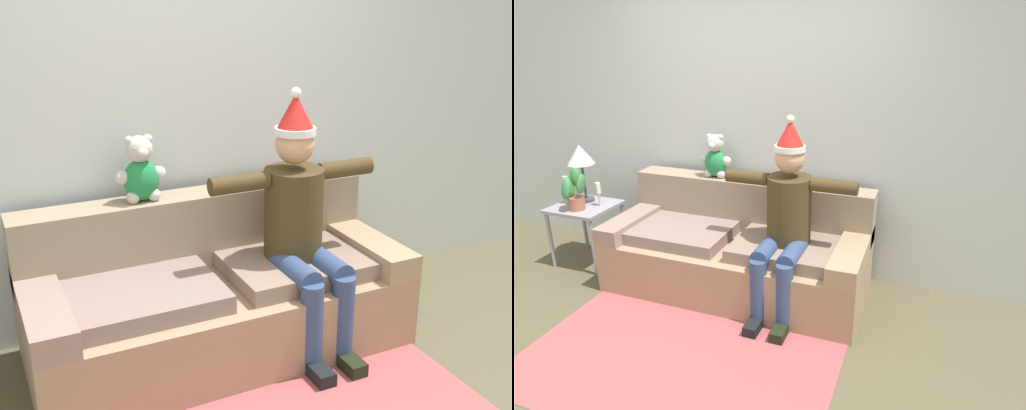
# 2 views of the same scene
# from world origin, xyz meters

# --- Properties ---
(back_wall) EXTENTS (7.00, 0.10, 2.70)m
(back_wall) POSITION_xyz_m (0.00, 1.55, 1.35)
(back_wall) COLOR silver
(back_wall) RESTS_ON ground_plane
(couch) EXTENTS (2.14, 0.91, 0.87)m
(couch) POSITION_xyz_m (0.00, 1.02, 0.33)
(couch) COLOR #A07E62
(couch) RESTS_ON ground_plane
(person_seated) EXTENTS (1.02, 0.77, 1.50)m
(person_seated) POSITION_xyz_m (0.46, 0.85, 0.76)
(person_seated) COLOR #43331A
(person_seated) RESTS_ON ground_plane
(teddy_bear) EXTENTS (0.29, 0.17, 0.38)m
(teddy_bear) POSITION_xyz_m (-0.32, 1.30, 1.04)
(teddy_bear) COLOR #218245
(teddy_bear) RESTS_ON couch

